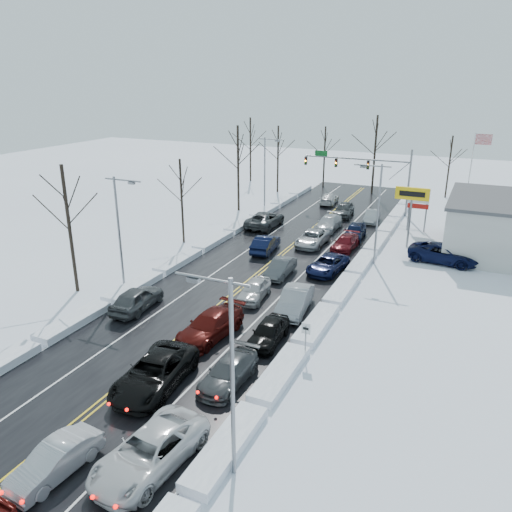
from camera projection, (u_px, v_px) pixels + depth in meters
The scene contains 44 objects.
ground at pixel (241, 288), 40.10m from camera, with size 160.00×160.00×0.00m, color white.
road_surface at pixel (252, 279), 41.81m from camera, with size 14.00×84.00×0.01m, color black.
snow_bank_left at pixel (175, 265), 44.78m from camera, with size 1.47×72.00×0.52m, color white.
snow_bank_right at pixel (340, 294), 38.83m from camera, with size 1.47×72.00×0.52m, color white.
traffic_signal_mast at pixel (367, 168), 60.84m from camera, with size 13.28×0.39×8.00m.
tires_plus_sign at pixel (412, 198), 47.98m from camera, with size 3.20×0.34×6.00m.
used_vehicles_sign at pixel (419, 201), 53.68m from camera, with size 2.20×0.22×4.65m.
speed_limit_sign at pixel (306, 334), 29.49m from camera, with size 0.55×0.09×2.35m.
flagpole at pixel (472, 169), 57.82m from camera, with size 1.87×1.20×10.00m.
streetlight_se at pixel (228, 364), 19.65m from camera, with size 3.20×0.25×9.00m.
streetlight_ne at pixel (376, 206), 43.61m from camera, with size 3.20×0.25×9.00m.
streetlight_sw at pixel (120, 225), 38.13m from camera, with size 3.20×0.25×9.00m.
streetlight_nw at pixel (266, 168), 62.08m from camera, with size 3.20×0.25×9.00m.
tree_left_b at pixel (66, 205), 37.10m from camera, with size 4.00×4.00×10.00m.
tree_left_c at pixel (181, 185), 49.04m from camera, with size 3.40×3.40×8.50m.
tree_left_d at pixel (238, 152), 60.82m from camera, with size 4.20×4.20×10.50m.
tree_left_e at pixel (278, 146), 71.17m from camera, with size 3.80×3.80×9.50m.
tree_far_a at pixel (250, 137), 79.00m from camera, with size 4.00×4.00×10.00m.
tree_far_b at pixel (325, 145), 75.40m from camera, with size 3.60×3.60×9.00m.
tree_far_c at pixel (376, 139), 70.08m from camera, with size 4.40×4.40×11.00m.
tree_far_d at pixel (451, 155), 68.04m from camera, with size 3.40×3.40×8.50m.
queued_car_1 at pixel (57, 474), 21.28m from camera, with size 1.50×4.29×1.41m, color #ABADB3.
queued_car_2 at pixel (156, 386), 27.28m from camera, with size 2.84×6.17×1.71m, color black.
queued_car_3 at pixel (211, 337), 32.51m from camera, with size 2.30×5.66×1.64m, color #440C09.
queued_car_4 at pixel (254, 299), 38.10m from camera, with size 1.73×4.31×1.47m, color silver.
queued_car_5 at pixel (280, 276), 42.48m from camera, with size 1.51×4.34×1.43m, color #414447.
queued_car_6 at pixel (312, 245), 50.18m from camera, with size 2.45×5.32×1.48m, color #A8ABB0.
queued_car_7 at pixel (328, 230), 55.29m from camera, with size 2.15×5.29×1.54m, color #A5A8AD.
queued_car_8 at pixel (344, 216), 60.57m from camera, with size 2.00×4.98×1.70m, color #3F4244.
queued_car_10 at pixel (151, 466), 21.69m from camera, with size 2.69×5.84×1.62m, color silver.
queued_car_11 at pixel (229, 383), 27.60m from camera, with size 1.94×4.77×1.38m, color #3F4244.
queued_car_12 at pixel (268, 342), 31.83m from camera, with size 1.75×4.35×1.48m, color black.
queued_car_13 at pixel (294, 311), 36.02m from camera, with size 1.79×5.14×1.69m, color gray.
queued_car_14 at pixel (327, 272), 43.28m from camera, with size 2.36×5.12×1.42m, color black.
queued_car_15 at pixel (345, 250), 48.89m from camera, with size 1.94×4.78×1.39m, color #4E0A10.
queued_car_16 at pixel (354, 238), 52.30m from camera, with size 1.90×4.72×1.61m, color black.
queued_car_17 at pixel (371, 222), 58.18m from camera, with size 1.48×4.25×1.40m, color #999CA0.
oncoming_car_0 at pixel (265, 251), 48.37m from camera, with size 1.68×4.81×1.59m, color black.
oncoming_car_1 at pixel (265, 227), 56.41m from camera, with size 2.85×6.19×1.72m, color #404245.
oncoming_car_2 at pixel (329, 204), 66.59m from camera, with size 1.97×4.86×1.41m, color silver.
oncoming_car_3 at pixel (138, 309), 36.38m from camera, with size 2.00×4.96×1.69m, color #3E4143.
parked_car_0 at pixel (443, 262), 45.53m from camera, with size 2.85×6.19×1.72m, color black.
parked_car_1 at pixel (479, 254), 47.64m from camera, with size 2.31×5.68×1.65m, color #A6A9AE.
parked_car_2 at pixel (459, 237), 52.85m from camera, with size 1.98×4.92×1.68m, color black.
Camera 1 is at (16.41, -33.03, 15.97)m, focal length 35.00 mm.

